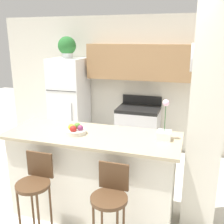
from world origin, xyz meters
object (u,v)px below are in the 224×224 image
refrigerator (70,104)px  potted_plant_on_fridge (67,47)px  fruit_bowl (76,130)px  bar_stool_left (35,185)px  trash_bin (91,144)px  orchid_vase (164,131)px  stove_range (138,130)px  bar_stool_right (110,199)px

refrigerator → potted_plant_on_fridge: 1.10m
refrigerator → fruit_bowl: 2.22m
fruit_bowl → bar_stool_left: bearing=-112.9°
fruit_bowl → trash_bin: (-0.51, 1.71, -0.92)m
potted_plant_on_fridge → trash_bin: bearing=-23.5°
bar_stool_left → fruit_bowl: bearing=67.1°
orchid_vase → trash_bin: (-1.51, 1.58, -0.97)m
bar_stool_left → potted_plant_on_fridge: (-0.81, 2.49, 1.33)m
refrigerator → stove_range: 1.45m
stove_range → fruit_bowl: bearing=-99.9°
refrigerator → trash_bin: (0.54, -0.23, -0.70)m
fruit_bowl → orchid_vase: bearing=7.5°
orchid_vase → trash_bin: 2.39m
bar_stool_left → orchid_vase: orchid_vase is taller
bar_stool_right → fruit_bowl: fruit_bowl is taller
trash_bin → bar_stool_right: bearing=-64.0°
bar_stool_left → trash_bin: size_ratio=2.59×
bar_stool_left → bar_stool_right: size_ratio=1.00×
potted_plant_on_fridge → fruit_bowl: (1.04, -1.94, -0.88)m
fruit_bowl → trash_bin: fruit_bowl is taller
potted_plant_on_fridge → orchid_vase: bearing=-41.6°
trash_bin → potted_plant_on_fridge: bearing=156.5°
refrigerator → potted_plant_on_fridge: potted_plant_on_fridge is taller
refrigerator → bar_stool_right: refrigerator is taller
bar_stool_left → potted_plant_on_fridge: 2.93m
orchid_vase → fruit_bowl: (-1.00, -0.13, -0.05)m
bar_stool_right → orchid_vase: size_ratio=2.20×
bar_stool_right → refrigerator: bearing=123.3°
refrigerator → trash_bin: size_ratio=4.66×
fruit_bowl → trash_bin: size_ratio=0.62×
stove_range → bar_stool_right: bearing=-84.4°
trash_bin → fruit_bowl: bearing=-73.5°
bar_stool_right → bar_stool_left: bearing=180.0°
stove_range → potted_plant_on_fridge: bearing=-178.7°
bar_stool_left → orchid_vase: (1.23, 0.67, 0.50)m
orchid_vase → fruit_bowl: size_ratio=1.90×
refrigerator → potted_plant_on_fridge: (-0.00, 0.00, 1.10)m
potted_plant_on_fridge → trash_bin: potted_plant_on_fridge is taller
bar_stool_right → orchid_vase: 0.94m
potted_plant_on_fridge → fruit_bowl: size_ratio=1.69×
refrigerator → bar_stool_right: (1.64, -2.49, -0.23)m
bar_stool_left → orchid_vase: 1.49m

